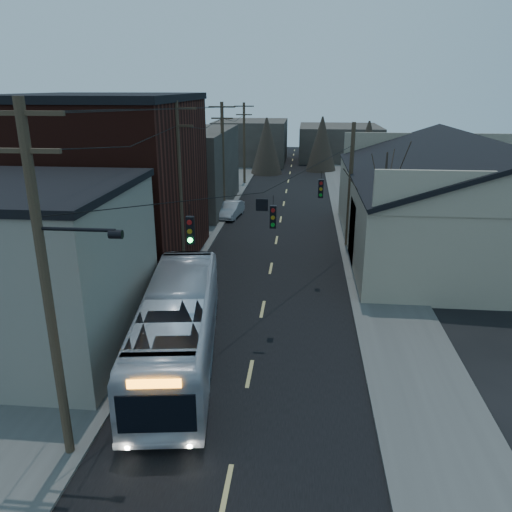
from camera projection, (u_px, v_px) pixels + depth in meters
The scene contains 13 objects.
road_surface at pixel (279, 226), 40.30m from camera, with size 9.00×110.00×0.02m, color black.
sidewalk_left at pixel (200, 223), 40.88m from camera, with size 4.00×110.00×0.12m, color #474744.
sidewalk_right at pixel (361, 227), 39.69m from camera, with size 4.00×110.00×0.12m, color #474744.
building_clapboard at pixel (32, 274), 20.22m from camera, with size 8.00×8.00×7.00m, color slate.
building_brick at pixel (107, 186), 30.19m from camera, with size 10.00×12.00×10.00m, color black.
building_left_far at pixel (180, 169), 45.70m from camera, with size 9.00×14.00×7.00m, color #352F2A.
warehouse at pixel (469, 212), 33.53m from camera, with size 16.16×20.60×7.73m.
building_far_left at pixel (251, 142), 72.85m from camera, with size 10.00×12.00×6.00m, color #352F2A.
building_far_right at pixel (339, 142), 76.52m from camera, with size 12.00×14.00×5.00m, color #352F2A.
bare_tree at pixel (382, 215), 29.13m from camera, with size 0.40×0.40×7.20m, color black.
utility_lines at pixel (230, 177), 33.47m from camera, with size 11.24×45.28×10.50m.
bus at pixel (178, 326), 19.94m from camera, with size 2.70×11.54×3.22m, color silver.
parked_car at pixel (231, 209), 42.77m from camera, with size 1.43×4.10×1.35m, color #A5A6AD.
Camera 1 is at (1.90, -8.93, 10.73)m, focal length 35.00 mm.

